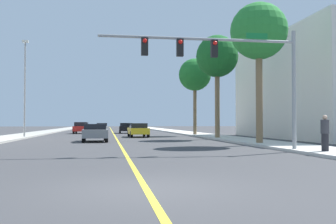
{
  "coord_description": "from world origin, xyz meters",
  "views": [
    {
      "loc": [
        -0.86,
        -8.55,
        1.46
      ],
      "look_at": [
        2.84,
        14.79,
        2.1
      ],
      "focal_mm": 41.37,
      "sensor_mm": 36.0,
      "label": 1
    }
  ],
  "objects_px": {
    "traffic_signal_mast": "(229,60)",
    "palm_mid": "(217,57)",
    "car_yellow": "(138,130)",
    "car_red": "(81,128)",
    "car_black": "(126,128)",
    "car_white": "(102,127)",
    "street_lamp": "(25,84)",
    "car_gray": "(95,132)",
    "palm_near": "(259,33)",
    "palm_far": "(195,75)",
    "pedestrian": "(325,133)"
  },
  "relations": [
    {
      "from": "car_yellow",
      "to": "street_lamp",
      "type": "bearing_deg",
      "value": -177.85
    },
    {
      "from": "palm_far",
      "to": "car_gray",
      "type": "relative_size",
      "value": 1.96
    },
    {
      "from": "car_gray",
      "to": "car_yellow",
      "type": "bearing_deg",
      "value": 62.95
    },
    {
      "from": "palm_far",
      "to": "palm_near",
      "type": "bearing_deg",
      "value": -89.27
    },
    {
      "from": "palm_mid",
      "to": "car_red",
      "type": "distance_m",
      "value": 24.13
    },
    {
      "from": "pedestrian",
      "to": "car_black",
      "type": "bearing_deg",
      "value": -176.06
    },
    {
      "from": "car_yellow",
      "to": "palm_near",
      "type": "bearing_deg",
      "value": -66.98
    },
    {
      "from": "car_white",
      "to": "car_yellow",
      "type": "xyz_separation_m",
      "value": [
        3.87,
        -22.66,
        0.0
      ]
    },
    {
      "from": "palm_far",
      "to": "pedestrian",
      "type": "distance_m",
      "value": 25.81
    },
    {
      "from": "traffic_signal_mast",
      "to": "palm_mid",
      "type": "xyz_separation_m",
      "value": [
        3.67,
        14.64,
        2.7
      ]
    },
    {
      "from": "traffic_signal_mast",
      "to": "street_lamp",
      "type": "height_order",
      "value": "street_lamp"
    },
    {
      "from": "street_lamp",
      "to": "car_black",
      "type": "relative_size",
      "value": 2.17
    },
    {
      "from": "palm_near",
      "to": "palm_mid",
      "type": "height_order",
      "value": "palm_near"
    },
    {
      "from": "car_red",
      "to": "traffic_signal_mast",
      "type": "bearing_deg",
      "value": -73.25
    },
    {
      "from": "palm_near",
      "to": "palm_mid",
      "type": "relative_size",
      "value": 1.02
    },
    {
      "from": "palm_far",
      "to": "car_red",
      "type": "bearing_deg",
      "value": 140.57
    },
    {
      "from": "car_white",
      "to": "car_black",
      "type": "distance_m",
      "value": 9.22
    },
    {
      "from": "car_white",
      "to": "car_gray",
      "type": "distance_m",
      "value": 31.18
    },
    {
      "from": "street_lamp",
      "to": "palm_far",
      "type": "relative_size",
      "value": 1.08
    },
    {
      "from": "street_lamp",
      "to": "palm_mid",
      "type": "xyz_separation_m",
      "value": [
        17.18,
        -5.17,
        2.08
      ]
    },
    {
      "from": "street_lamp",
      "to": "palm_mid",
      "type": "bearing_deg",
      "value": -16.76
    },
    {
      "from": "street_lamp",
      "to": "palm_far",
      "type": "xyz_separation_m",
      "value": [
        17.2,
        3.64,
        1.56
      ]
    },
    {
      "from": "palm_far",
      "to": "car_black",
      "type": "height_order",
      "value": "palm_far"
    },
    {
      "from": "car_yellow",
      "to": "car_white",
      "type": "bearing_deg",
      "value": 98.15
    },
    {
      "from": "palm_mid",
      "to": "pedestrian",
      "type": "distance_m",
      "value": 17.5
    },
    {
      "from": "car_gray",
      "to": "car_black",
      "type": "bearing_deg",
      "value": 79.31
    },
    {
      "from": "traffic_signal_mast",
      "to": "car_white",
      "type": "distance_m",
      "value": 43.84
    },
    {
      "from": "car_yellow",
      "to": "car_gray",
      "type": "distance_m",
      "value": 9.4
    },
    {
      "from": "palm_near",
      "to": "pedestrian",
      "type": "distance_m",
      "value": 9.87
    },
    {
      "from": "car_red",
      "to": "palm_near",
      "type": "bearing_deg",
      "value": -63.44
    },
    {
      "from": "car_gray",
      "to": "pedestrian",
      "type": "xyz_separation_m",
      "value": [
        10.75,
        -13.7,
        0.26
      ]
    },
    {
      "from": "palm_near",
      "to": "car_black",
      "type": "xyz_separation_m",
      "value": [
        -7.22,
        28.76,
        -6.6
      ]
    },
    {
      "from": "car_yellow",
      "to": "pedestrian",
      "type": "height_order",
      "value": "pedestrian"
    },
    {
      "from": "car_black",
      "to": "car_white",
      "type": "bearing_deg",
      "value": 112.75
    },
    {
      "from": "traffic_signal_mast",
      "to": "pedestrian",
      "type": "height_order",
      "value": "traffic_signal_mast"
    },
    {
      "from": "car_black",
      "to": "street_lamp",
      "type": "bearing_deg",
      "value": -123.18
    },
    {
      "from": "street_lamp",
      "to": "car_black",
      "type": "distance_m",
      "value": 18.47
    },
    {
      "from": "palm_mid",
      "to": "pedestrian",
      "type": "relative_size",
      "value": 5.43
    },
    {
      "from": "pedestrian",
      "to": "car_red",
      "type": "bearing_deg",
      "value": -167.21
    },
    {
      "from": "street_lamp",
      "to": "car_gray",
      "type": "bearing_deg",
      "value": -49.29
    },
    {
      "from": "palm_near",
      "to": "car_black",
      "type": "relative_size",
      "value": 2.19
    },
    {
      "from": "car_gray",
      "to": "palm_near",
      "type": "bearing_deg",
      "value": -31.94
    },
    {
      "from": "car_yellow",
      "to": "car_black",
      "type": "height_order",
      "value": "car_black"
    },
    {
      "from": "car_gray",
      "to": "pedestrian",
      "type": "height_order",
      "value": "pedestrian"
    },
    {
      "from": "car_yellow",
      "to": "car_red",
      "type": "distance_m",
      "value": 14.97
    },
    {
      "from": "traffic_signal_mast",
      "to": "street_lamp",
      "type": "bearing_deg",
      "value": 124.29
    },
    {
      "from": "pedestrian",
      "to": "car_gray",
      "type": "bearing_deg",
      "value": -149.29
    },
    {
      "from": "car_yellow",
      "to": "car_red",
      "type": "bearing_deg",
      "value": 113.73
    },
    {
      "from": "car_black",
      "to": "palm_far",
      "type": "bearing_deg",
      "value": -56.38
    },
    {
      "from": "palm_far",
      "to": "palm_mid",
      "type": "bearing_deg",
      "value": -90.14
    }
  ]
}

